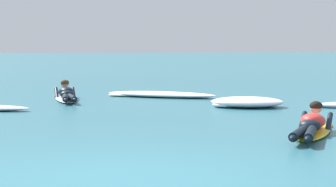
# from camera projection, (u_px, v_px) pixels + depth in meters

# --- Properties ---
(ground_plane) EXTENTS (120.00, 120.00, 0.00)m
(ground_plane) POSITION_uv_depth(u_px,v_px,m) (115.00, 96.00, 16.34)
(ground_plane) COLOR #2D6B7A
(surfer_near) EXTENTS (1.50, 2.48, 0.54)m
(surfer_near) POSITION_uv_depth(u_px,v_px,m) (312.00, 126.00, 9.56)
(surfer_near) COLOR yellow
(surfer_near) RESTS_ON ground
(surfer_far) EXTENTS (0.88, 2.72, 0.54)m
(surfer_far) POSITION_uv_depth(u_px,v_px,m) (66.00, 95.00, 15.12)
(surfer_far) COLOR silver
(surfer_far) RESTS_ON ground
(whitewater_front) EXTENTS (3.10, 1.92, 0.15)m
(whitewater_front) POSITION_uv_depth(u_px,v_px,m) (161.00, 94.00, 15.94)
(whitewater_front) COLOR white
(whitewater_front) RESTS_ON ground
(whitewater_far_band) EXTENTS (1.84, 1.38, 0.24)m
(whitewater_far_band) POSITION_uv_depth(u_px,v_px,m) (247.00, 102.00, 13.54)
(whitewater_far_band) COLOR white
(whitewater_far_band) RESTS_ON ground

